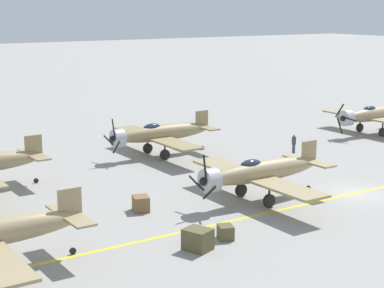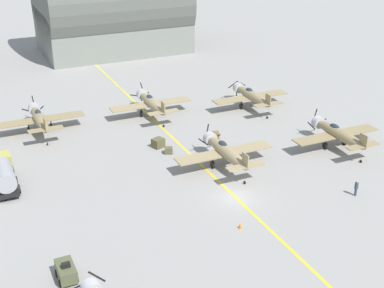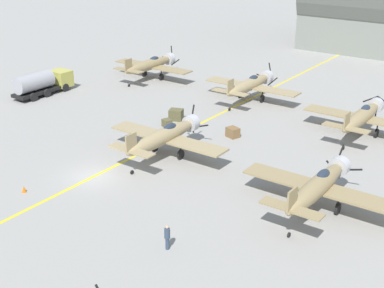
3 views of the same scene
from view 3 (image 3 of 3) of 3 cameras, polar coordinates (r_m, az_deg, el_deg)
The scene contains 13 objects.
ground_plane at distance 45.91m, azimuth -10.39°, elevation -3.41°, with size 400.00×400.00×0.00m, color gray.
taxiway_stripe at distance 45.91m, azimuth -10.39°, elevation -3.40°, with size 0.30×160.00×0.01m, color yellow.
airplane_far_left at distance 73.34m, azimuth -4.41°, elevation 8.44°, with size 12.00×9.98×3.80m.
airplane_far_center at distance 64.15m, azimuth 6.22°, elevation 6.31°, with size 12.00×9.98×3.77m.
airplane_mid_right at distance 40.21m, azimuth 13.33°, elevation -4.38°, with size 12.00×9.98×3.76m.
airplane_far_right at distance 55.71m, azimuth 17.71°, elevation 2.82°, with size 12.00×9.98×3.65m.
airplane_mid_center at distance 48.17m, azimuth -2.92°, elevation 0.84°, with size 12.00×9.98×3.78m.
fuel_tanker at distance 68.92m, azimuth -15.62°, elevation 6.32°, with size 2.67×8.00×2.98m.
ground_crew_walking at distance 35.23m, azimuth -2.66°, elevation -9.81°, with size 0.39×0.39×1.77m.
supply_crate_by_tanker at distance 53.32m, azimuth 4.37°, elevation 1.25°, with size 1.18×0.98×0.98m, color brown.
supply_crate_mid_lane at distance 57.87m, azimuth -1.71°, elevation 3.14°, with size 1.41×1.18×1.18m, color brown.
supply_crate_outboard at distance 55.98m, azimuth -2.68°, elevation 2.24°, with size 0.96×0.80×0.80m, color brown.
traffic_cone at distance 44.51m, azimuth -17.48°, elevation -4.61°, with size 0.36×0.36×0.55m, color orange.
Camera 3 is at (30.34, -28.19, 19.81)m, focal length 50.00 mm.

